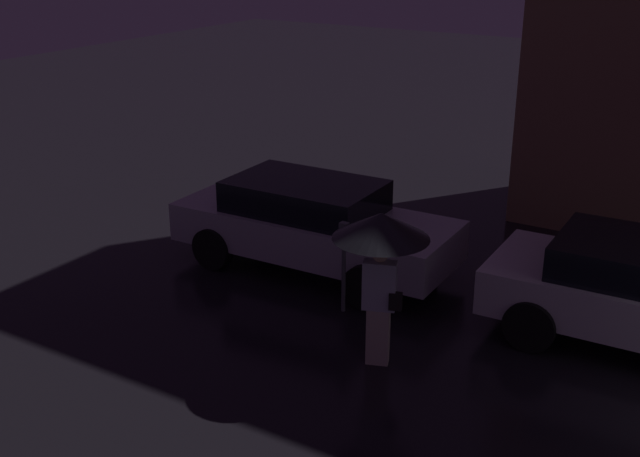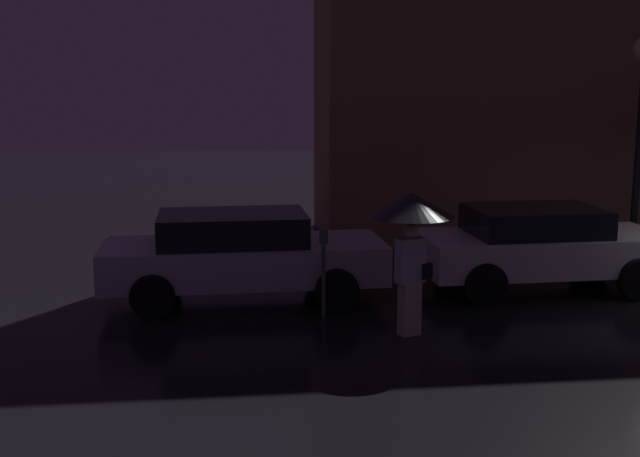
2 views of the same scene
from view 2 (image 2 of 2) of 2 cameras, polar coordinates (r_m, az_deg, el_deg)
The scene contains 5 objects.
building_facade_left at distance 19.30m, azimuth 15.32°, elevation 12.32°, with size 9.97×3.00×8.52m.
parked_car_silver at distance 12.98m, azimuth -5.61°, elevation -1.81°, with size 4.54×1.94×1.44m.
parked_car_white at distance 14.11m, azimuth 15.41°, elevation -1.17°, with size 4.21×2.00×1.41m.
pedestrian_with_umbrella at distance 11.04m, azimuth 6.52°, elevation 0.75°, with size 1.18×1.18×2.01m.
parking_meter at distance 11.99m, azimuth 0.25°, elevation -2.46°, with size 0.12×0.10×1.35m.
Camera 2 is at (-8.26, -11.41, 3.52)m, focal length 45.00 mm.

